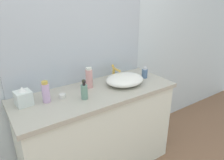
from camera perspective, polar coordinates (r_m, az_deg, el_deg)
The scene contains 11 objects.
bathroom_wall_rear at distance 2.01m, azimuth -11.49°, elevation 10.82°, with size 6.00×0.06×2.60m, color silver.
vanity_counter at distance 2.12m, azimuth -3.82°, elevation -13.69°, with size 1.48×0.57×0.87m.
wall_mirror_panel at distance 2.00m, azimuth -8.87°, elevation 13.82°, with size 1.43×0.01×1.05m, color #B2BCC6.
sink_basin at distance 2.03m, azimuth 3.48°, elevation 0.14°, with size 0.38×0.32×0.10m, color white.
faucet at distance 2.15m, azimuth 0.71°, elevation 2.50°, with size 0.03×0.14×0.15m.
soap_dispenser at distance 1.75m, azimuth -7.52°, elevation -2.93°, with size 0.06×0.06×0.17m.
lotion_bottle at distance 2.21m, azimuth 8.83°, elevation 1.86°, with size 0.06×0.06×0.12m.
perfume_bottle at distance 1.95m, azimuth -6.20°, elevation 0.58°, with size 0.07×0.07×0.19m.
spray_can at distance 1.76m, azimuth -17.47°, elevation -3.16°, with size 0.06×0.06×0.18m.
tissue_box at distance 1.78m, azimuth -22.88°, elevation -4.33°, with size 0.13×0.13×0.15m.
candle_jar at distance 1.82m, azimuth -13.28°, elevation -4.24°, with size 0.06×0.06×0.04m, color silver.
Camera 1 is at (-0.76, -1.10, 1.68)m, focal length 33.77 mm.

